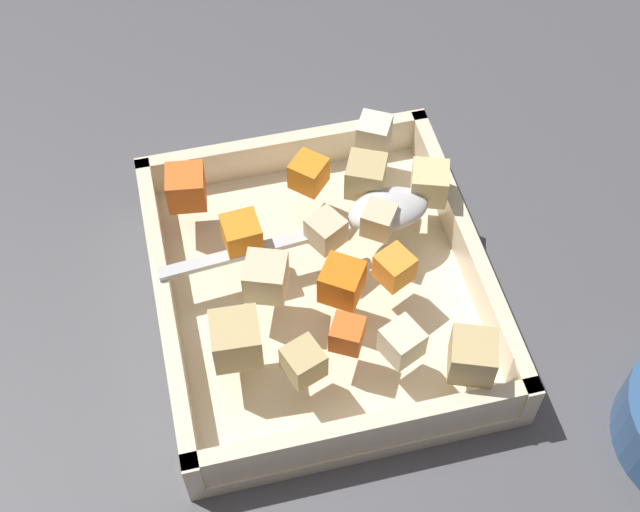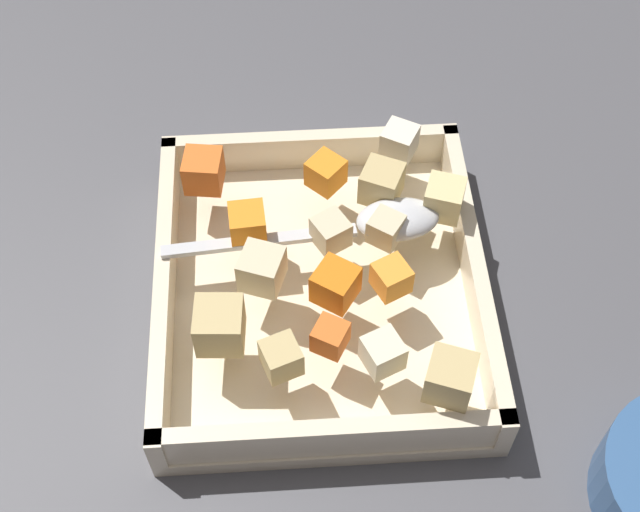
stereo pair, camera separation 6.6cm
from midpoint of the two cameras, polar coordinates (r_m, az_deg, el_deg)
The scene contains 19 objects.
ground_plane at distance 0.71m, azimuth 3.44°, elevation -3.13°, with size 4.00×4.00×0.00m, color #4C4C51.
baking_dish at distance 0.70m, azimuth 2.70°, elevation -2.37°, with size 0.28×0.25×0.05m.
carrot_chunk_center at distance 0.71m, azimuth 2.77°, elevation 5.25°, with size 0.03×0.03×0.03m, color orange.
carrot_chunk_corner_ne at distance 0.65m, azimuth 7.57°, elevation -1.63°, with size 0.02×0.02×0.02m, color orange.
carrot_chunk_mid_right at distance 0.67m, azimuth -1.96°, elevation 1.90°, with size 0.03×0.03×0.03m, color orange.
carrot_chunk_under_handle at distance 0.62m, azimuth 3.72°, elevation -5.50°, with size 0.02×0.02×0.02m, color orange.
carrot_chunk_far_right at distance 0.71m, azimuth -4.96°, elevation 5.38°, with size 0.03×0.03×0.03m, color orange.
carrot_chunk_near_right at distance 0.64m, azimuth 3.96°, elevation -2.08°, with size 0.03×0.03×0.03m, color orange.
potato_chunk_near_spoon at distance 0.62m, azimuth -3.54°, elevation -4.76°, with size 0.03×0.03×0.03m, color tan.
potato_chunk_rim_edge at distance 0.70m, azimuth 6.73°, elevation 4.56°, with size 0.03×0.03×0.03m, color tan.
potato_chunk_front_center at distance 0.61m, azimuth 0.56°, elevation -6.87°, with size 0.02×0.02×0.02m, color tan.
potato_chunk_mid_left at distance 0.67m, azimuth 3.75°, elevation 1.40°, with size 0.02×0.02×0.02m, color beige.
potato_chunk_far_left at distance 0.64m, azimuth -0.91°, elevation -1.06°, with size 0.03×0.03×0.03m, color beige.
potato_chunk_near_left at distance 0.61m, azimuth 11.58°, elevation -8.00°, with size 0.03×0.03×0.03m, color tan.
potato_chunk_corner_se at distance 0.70m, azimuth 10.78°, elevation 3.52°, with size 0.03×0.03×0.03m, color #E0CC89.
potato_chunk_heap_side at distance 0.68m, azimuth 7.08°, elevation 1.59°, with size 0.02×0.02×0.02m, color beige.
potato_chunk_corner_nw at distance 0.61m, azimuth 7.19°, elevation -6.51°, with size 0.03×0.03×0.03m, color beige.
parsnip_chunk_heap_top at distance 0.73m, azimuth 7.77°, elevation 7.25°, with size 0.03×0.03×0.03m, color silver.
serving_spoon at distance 0.68m, azimuth 6.71°, elevation 2.03°, with size 0.05×0.22×0.02m.
Camera 2 is at (-0.38, 0.03, 0.60)m, focal length 49.16 mm.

